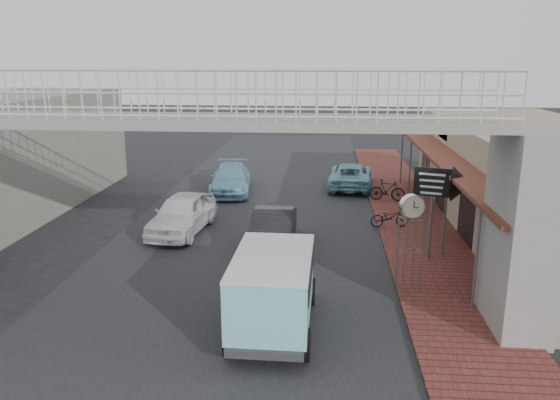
% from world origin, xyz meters
% --- Properties ---
extents(ground, '(120.00, 120.00, 0.00)m').
position_xyz_m(ground, '(0.00, 0.00, 0.00)').
color(ground, black).
rests_on(ground, ground).
extents(road_strip, '(10.00, 60.00, 0.01)m').
position_xyz_m(road_strip, '(0.00, 0.00, 0.01)').
color(road_strip, black).
rests_on(road_strip, ground).
extents(sidewalk, '(3.00, 40.00, 0.10)m').
position_xyz_m(sidewalk, '(6.50, 3.00, 0.05)').
color(sidewalk, brown).
rests_on(sidewalk, ground).
extents(shophouse_row, '(7.20, 18.00, 4.00)m').
position_xyz_m(shophouse_row, '(10.97, 4.00, 2.01)').
color(shophouse_row, gray).
rests_on(shophouse_row, ground).
extents(footbridge, '(16.40, 2.40, 6.34)m').
position_xyz_m(footbridge, '(0.00, -4.00, 3.18)').
color(footbridge, gray).
rests_on(footbridge, ground).
extents(building_far_left, '(5.00, 14.00, 5.00)m').
position_xyz_m(building_far_left, '(-11.00, 6.00, 2.50)').
color(building_far_left, gray).
rests_on(building_far_left, ground).
extents(white_hatchback, '(2.20, 4.53, 1.49)m').
position_xyz_m(white_hatchback, '(-2.63, 2.98, 0.75)').
color(white_hatchback, silver).
rests_on(white_hatchback, ground).
extents(dark_sedan, '(1.49, 4.12, 1.35)m').
position_xyz_m(dark_sedan, '(1.05, 1.42, 0.68)').
color(dark_sedan, black).
rests_on(dark_sedan, ground).
extents(angkot_curb, '(2.46, 4.77, 1.29)m').
position_xyz_m(angkot_curb, '(4.20, 11.03, 0.64)').
color(angkot_curb, '#74B3C9').
rests_on(angkot_curb, ground).
extents(angkot_far, '(2.43, 4.88, 1.36)m').
position_xyz_m(angkot_far, '(-1.87, 9.59, 0.68)').
color(angkot_far, '#6CA5BB').
rests_on(angkot_far, ground).
extents(angkot_van, '(1.98, 4.21, 2.05)m').
position_xyz_m(angkot_van, '(1.65, -4.58, 1.30)').
color(angkot_van, black).
rests_on(angkot_van, ground).
extents(motorcycle_near, '(1.64, 0.86, 0.82)m').
position_xyz_m(motorcycle_near, '(5.44, 3.95, 0.51)').
color(motorcycle_near, black).
rests_on(motorcycle_near, sidewalk).
extents(motorcycle_far, '(1.73, 0.77, 1.00)m').
position_xyz_m(motorcycle_far, '(5.78, 8.11, 0.60)').
color(motorcycle_far, black).
rests_on(motorcycle_far, sidewalk).
extents(street_clock, '(0.72, 0.66, 2.81)m').
position_xyz_m(street_clock, '(5.30, -1.96, 2.43)').
color(street_clock, '#59595B').
rests_on(street_clock, sidewalk).
extents(arrow_sign, '(1.91, 1.27, 3.16)m').
position_xyz_m(arrow_sign, '(7.10, 0.38, 2.65)').
color(arrow_sign, '#59595B').
rests_on(arrow_sign, sidewalk).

